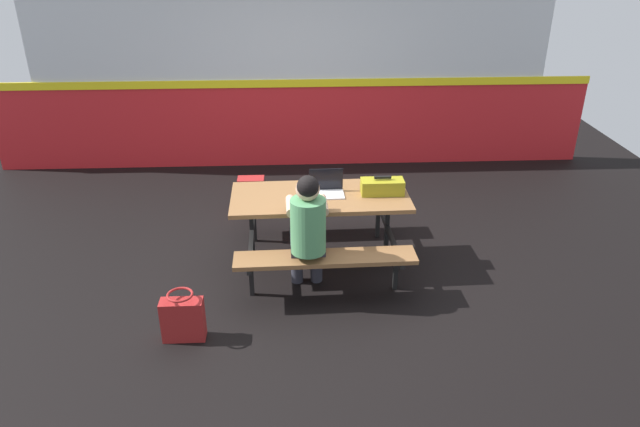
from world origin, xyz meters
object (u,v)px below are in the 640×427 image
picnic_table_main (320,211)px  laptop_silver (327,189)px  backpack_dark (252,196)px  tote_bag_bright (183,319)px  student_nearer (308,226)px  toolbox_grey (382,187)px

picnic_table_main → laptop_silver: 0.23m
backpack_dark → tote_bag_bright: bearing=-100.5°
laptop_silver → tote_bag_bright: 1.79m
laptop_silver → backpack_dark: laptop_silver is taller
picnic_table_main → tote_bag_bright: picnic_table_main is taller
student_nearer → tote_bag_bright: student_nearer is taller
student_nearer → laptop_silver: student_nearer is taller
laptop_silver → backpack_dark: 1.50m
backpack_dark → laptop_silver: bearing=-55.2°
tote_bag_bright → backpack_dark: bearing=79.5°
backpack_dark → tote_bag_bright: size_ratio=1.02×
laptop_silver → toolbox_grey: 0.53m
toolbox_grey → tote_bag_bright: (-1.74, -1.14, -0.62)m
student_nearer → backpack_dark: size_ratio=2.74×
laptop_silver → tote_bag_bright: (-1.22, -1.16, -0.59)m
laptop_silver → tote_bag_bright: size_ratio=0.76×
student_nearer → laptop_silver: 0.64m
picnic_table_main → laptop_silver: size_ratio=5.19×
backpack_dark → tote_bag_bright: 2.35m
tote_bag_bright → toolbox_grey: bearing=33.1°
picnic_table_main → tote_bag_bright: (-1.16, -1.12, -0.38)m
student_nearer → tote_bag_bright: bearing=-151.1°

